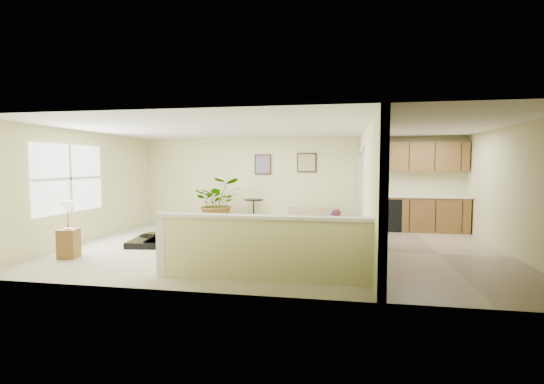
% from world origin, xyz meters
% --- Properties ---
extents(floor, '(9.00, 9.00, 0.00)m').
position_xyz_m(floor, '(0.00, 0.00, 0.00)').
color(floor, beige).
rests_on(floor, ground).
extents(back_wall, '(9.00, 0.04, 2.50)m').
position_xyz_m(back_wall, '(0.00, 3.00, 1.25)').
color(back_wall, beige).
rests_on(back_wall, floor).
extents(front_wall, '(9.00, 0.04, 2.50)m').
position_xyz_m(front_wall, '(0.00, -3.00, 1.25)').
color(front_wall, beige).
rests_on(front_wall, floor).
extents(left_wall, '(0.04, 6.00, 2.50)m').
position_xyz_m(left_wall, '(-4.50, 0.00, 1.25)').
color(left_wall, beige).
rests_on(left_wall, floor).
extents(right_wall, '(0.04, 6.00, 2.50)m').
position_xyz_m(right_wall, '(4.50, 0.00, 1.25)').
color(right_wall, beige).
rests_on(right_wall, floor).
extents(ceiling, '(9.00, 6.00, 0.04)m').
position_xyz_m(ceiling, '(0.00, 0.00, 2.50)').
color(ceiling, silver).
rests_on(ceiling, back_wall).
extents(kitchen_vinyl, '(2.70, 6.00, 0.01)m').
position_xyz_m(kitchen_vinyl, '(3.15, 0.00, 0.00)').
color(kitchen_vinyl, tan).
rests_on(kitchen_vinyl, floor).
extents(interior_partition, '(0.18, 5.99, 2.50)m').
position_xyz_m(interior_partition, '(1.80, 0.25, 1.22)').
color(interior_partition, beige).
rests_on(interior_partition, floor).
extents(pony_half_wall, '(3.42, 0.22, 1.00)m').
position_xyz_m(pony_half_wall, '(0.08, -2.30, 0.52)').
color(pony_half_wall, beige).
rests_on(pony_half_wall, floor).
extents(left_window, '(0.05, 2.15, 1.45)m').
position_xyz_m(left_window, '(-4.49, -0.50, 1.45)').
color(left_window, white).
rests_on(left_window, left_wall).
extents(wall_art_left, '(0.48, 0.04, 0.58)m').
position_xyz_m(wall_art_left, '(-0.95, 2.97, 1.75)').
color(wall_art_left, '#3A2A15').
rests_on(wall_art_left, back_wall).
extents(wall_mirror, '(0.55, 0.04, 0.55)m').
position_xyz_m(wall_mirror, '(0.30, 2.97, 1.80)').
color(wall_mirror, '#3A2A15').
rests_on(wall_mirror, back_wall).
extents(kitchen_cabinets, '(2.36, 0.65, 2.33)m').
position_xyz_m(kitchen_cabinets, '(3.19, 2.73, 0.87)').
color(kitchen_cabinets, brown).
rests_on(kitchen_cabinets, floor).
extents(piano, '(1.61, 1.65, 1.21)m').
position_xyz_m(piano, '(-2.61, 0.05, 0.50)').
color(piano, black).
rests_on(piano, floor).
extents(piano_bench, '(0.46, 0.76, 0.48)m').
position_xyz_m(piano_bench, '(-1.59, -0.35, 0.24)').
color(piano_bench, black).
rests_on(piano_bench, floor).
extents(loveseat, '(1.48, 0.96, 0.79)m').
position_xyz_m(loveseat, '(0.57, 2.22, 0.30)').
color(loveseat, tan).
rests_on(loveseat, floor).
extents(accent_table, '(0.54, 0.54, 0.78)m').
position_xyz_m(accent_table, '(-1.15, 2.65, 0.50)').
color(accent_table, black).
rests_on(accent_table, floor).
extents(palm_plant, '(1.57, 1.48, 1.40)m').
position_xyz_m(palm_plant, '(-2.09, 2.34, 0.69)').
color(palm_plant, black).
rests_on(palm_plant, floor).
extents(small_plant, '(0.36, 0.36, 0.56)m').
position_xyz_m(small_plant, '(1.12, 2.36, 0.24)').
color(small_plant, black).
rests_on(small_plant, floor).
extents(lamp_stand, '(0.37, 0.37, 1.08)m').
position_xyz_m(lamp_stand, '(-3.74, -1.54, 0.46)').
color(lamp_stand, brown).
rests_on(lamp_stand, floor).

